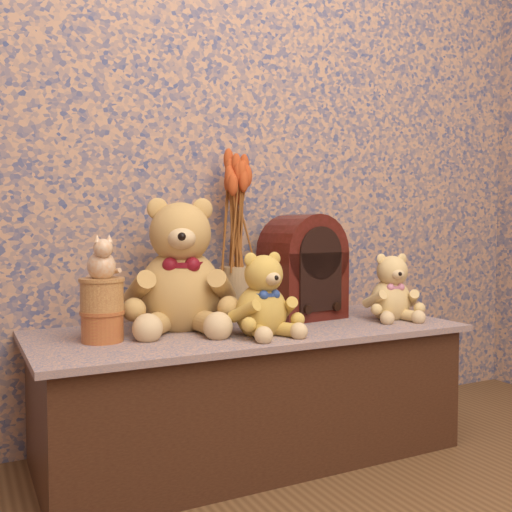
# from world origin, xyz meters

# --- Properties ---
(display_shelf) EXTENTS (1.40, 0.60, 0.42)m
(display_shelf) POSITION_xyz_m (0.00, 1.21, 0.21)
(display_shelf) COLOR #3C4E7C
(display_shelf) RESTS_ON ground
(teddy_large) EXTENTS (0.48, 0.52, 0.46)m
(teddy_large) POSITION_xyz_m (-0.21, 1.30, 0.65)
(teddy_large) COLOR #AF7F43
(teddy_large) RESTS_ON display_shelf
(teddy_medium) EXTENTS (0.24, 0.27, 0.27)m
(teddy_medium) POSITION_xyz_m (-0.02, 1.09, 0.56)
(teddy_medium) COLOR #BC8835
(teddy_medium) RESTS_ON display_shelf
(teddy_small) EXTENTS (0.26, 0.29, 0.25)m
(teddy_small) POSITION_xyz_m (0.54, 1.14, 0.55)
(teddy_small) COLOR tan
(teddy_small) RESTS_ON display_shelf
(cathedral_radio) EXTENTS (0.30, 0.23, 0.38)m
(cathedral_radio) POSITION_xyz_m (0.27, 1.31, 0.61)
(cathedral_radio) COLOR #3D120B
(cathedral_radio) RESTS_ON display_shelf
(ceramic_vase) EXTENTS (0.14, 0.14, 0.19)m
(ceramic_vase) POSITION_xyz_m (0.03, 1.37, 0.52)
(ceramic_vase) COLOR tan
(ceramic_vase) RESTS_ON display_shelf
(dried_stalks) EXTENTS (0.28, 0.28, 0.41)m
(dried_stalks) POSITION_xyz_m (0.03, 1.37, 0.82)
(dried_stalks) COLOR #BB461D
(dried_stalks) RESTS_ON ceramic_vase
(biscuit_tin_lower) EXTENTS (0.14, 0.14, 0.09)m
(biscuit_tin_lower) POSITION_xyz_m (-0.48, 1.20, 0.47)
(biscuit_tin_lower) COLOR #BF8438
(biscuit_tin_lower) RESTS_ON display_shelf
(biscuit_tin_upper) EXTENTS (0.14, 0.14, 0.10)m
(biscuit_tin_upper) POSITION_xyz_m (-0.48, 1.20, 0.56)
(biscuit_tin_upper) COLOR #DDB661
(biscuit_tin_upper) RESTS_ON biscuit_tin_lower
(cat_figurine) EXTENTS (0.10, 0.11, 0.13)m
(cat_figurine) POSITION_xyz_m (-0.48, 1.20, 0.67)
(cat_figurine) COLOR silver
(cat_figurine) RESTS_ON biscuit_tin_upper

